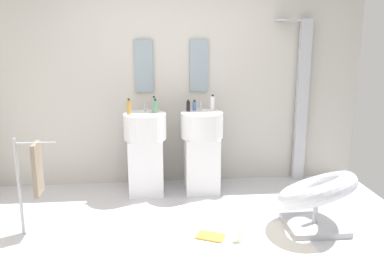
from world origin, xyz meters
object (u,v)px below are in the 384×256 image
at_px(lounge_chair, 316,195).
at_px(soap_bottle_blue, 194,106).
at_px(soap_bottle_amber, 129,107).
at_px(soap_bottle_green, 155,106).
at_px(coffee_mug, 240,236).
at_px(soap_bottle_white, 213,103).
at_px(soap_bottle_black, 188,106).
at_px(shower_column, 301,98).
at_px(pedestal_sink_left, 146,150).
at_px(towel_rack, 34,171).
at_px(pedestal_sink_right, 202,148).
at_px(magazine_ochre, 210,236).
at_px(soap_bottle_grey, 154,105).

height_order(lounge_chair, soap_bottle_blue, soap_bottle_blue).
xyz_separation_m(soap_bottle_amber, soap_bottle_blue, (0.77, 0.18, -0.03)).
bearing_deg(soap_bottle_green, coffee_mug, -60.39).
bearing_deg(soap_bottle_white, soap_bottle_black, -178.22).
height_order(soap_bottle_white, soap_bottle_black, soap_bottle_white).
bearing_deg(shower_column, lounge_chair, -102.56).
height_order(pedestal_sink_left, soap_bottle_black, soap_bottle_black).
bearing_deg(lounge_chair, towel_rack, 176.57).
relative_size(shower_column, soap_bottle_green, 12.24).
relative_size(pedestal_sink_right, towel_rack, 1.13).
distance_m(lounge_chair, soap_bottle_black, 1.79).
bearing_deg(soap_bottle_black, towel_rack, -146.13).
bearing_deg(lounge_chair, coffee_mug, -165.51).
height_order(lounge_chair, magazine_ochre, lounge_chair).
bearing_deg(soap_bottle_white, towel_rack, -150.41).
distance_m(magazine_ochre, soap_bottle_green, 1.66).
bearing_deg(soap_bottle_amber, towel_rack, -133.32).
bearing_deg(shower_column, soap_bottle_white, -170.88).
xyz_separation_m(pedestal_sink_left, towel_rack, (-1.01, -0.92, 0.09)).
bearing_deg(pedestal_sink_left, soap_bottle_blue, 14.04).
height_order(soap_bottle_grey, soap_bottle_green, soap_bottle_grey).
bearing_deg(pedestal_sink_left, soap_bottle_grey, 28.23).
bearing_deg(soap_bottle_black, soap_bottle_green, -167.90).
bearing_deg(soap_bottle_white, magazine_ochre, -98.79).
distance_m(lounge_chair, soap_bottle_blue, 1.77).
bearing_deg(magazine_ochre, soap_bottle_black, 119.18).
relative_size(pedestal_sink_right, coffee_mug, 10.83).
height_order(lounge_chair, soap_bottle_amber, soap_bottle_amber).
bearing_deg(coffee_mug, lounge_chair, 14.49).
height_order(soap_bottle_amber, soap_bottle_green, soap_bottle_amber).
distance_m(pedestal_sink_left, lounge_chair, 1.99).
height_order(magazine_ochre, soap_bottle_black, soap_bottle_black).
bearing_deg(lounge_chair, soap_bottle_grey, 143.55).
bearing_deg(soap_bottle_amber, soap_bottle_green, 10.16).
distance_m(soap_bottle_white, soap_bottle_blue, 0.22).
height_order(coffee_mug, soap_bottle_green, soap_bottle_green).
distance_m(lounge_chair, coffee_mug, 0.87).
distance_m(soap_bottle_grey, soap_bottle_white, 0.70).
bearing_deg(soap_bottle_blue, soap_bottle_white, -9.43).
bearing_deg(coffee_mug, soap_bottle_black, 104.25).
distance_m(soap_bottle_blue, soap_bottle_black, 0.09).
bearing_deg(pedestal_sink_left, coffee_mug, -55.99).
distance_m(soap_bottle_grey, soap_bottle_amber, 0.30).
xyz_separation_m(pedestal_sink_left, pedestal_sink_right, (0.67, 0.00, 0.00)).
distance_m(pedestal_sink_left, magazine_ochre, 1.43).
height_order(towel_rack, soap_bottle_green, soap_bottle_green).
bearing_deg(soap_bottle_amber, lounge_chair, -29.76).
distance_m(pedestal_sink_left, soap_bottle_amber, 0.55).
xyz_separation_m(towel_rack, soap_bottle_green, (1.14, 0.94, 0.42)).
distance_m(towel_rack, coffee_mug, 2.00).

